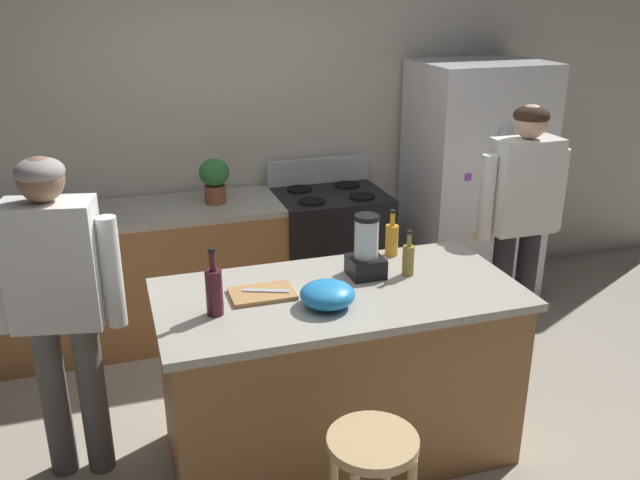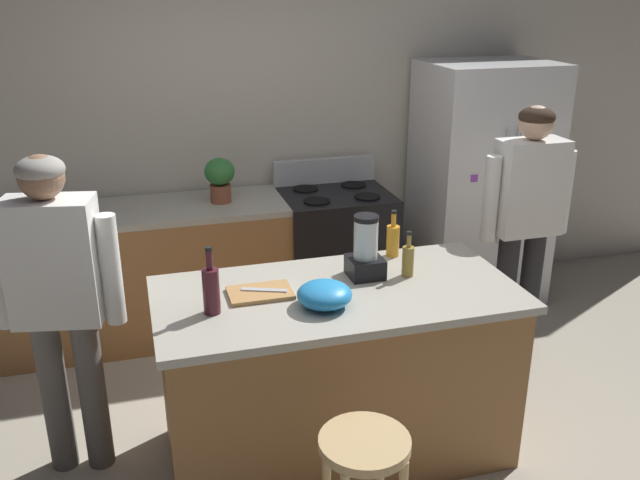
{
  "view_description": "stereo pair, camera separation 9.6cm",
  "coord_description": "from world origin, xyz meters",
  "px_view_note": "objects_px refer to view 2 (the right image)",
  "views": [
    {
      "loc": [
        -0.98,
        -2.77,
        2.3
      ],
      "look_at": [
        0.0,
        0.3,
        1.07
      ],
      "focal_mm": 38.01,
      "sensor_mm": 36.0,
      "label": 1
    },
    {
      "loc": [
        -0.89,
        -2.8,
        2.3
      ],
      "look_at": [
        0.0,
        0.3,
        1.07
      ],
      "focal_mm": 38.01,
      "sensor_mm": 36.0,
      "label": 2
    }
  ],
  "objects_px": {
    "cutting_board": "(260,293)",
    "bottle_vinegar": "(408,260)",
    "bottle_soda": "(393,239)",
    "refrigerator": "(481,185)",
    "potted_plant": "(220,177)",
    "bottle_wine": "(211,289)",
    "blender_appliance": "(366,251)",
    "chef_knife": "(264,290)",
    "person_by_island_left": "(58,290)",
    "kitchen_island": "(336,373)",
    "person_by_sink_right": "(526,212)",
    "stove_range": "(335,253)",
    "bar_stool": "(364,470)",
    "mixing_bowl": "(324,295)"
  },
  "relations": [
    {
      "from": "bar_stool",
      "to": "cutting_board",
      "type": "distance_m",
      "value": 0.96
    },
    {
      "from": "refrigerator",
      "to": "bottle_vinegar",
      "type": "distance_m",
      "value": 1.86
    },
    {
      "from": "cutting_board",
      "to": "bottle_vinegar",
      "type": "bearing_deg",
      "value": 1.17
    },
    {
      "from": "refrigerator",
      "to": "chef_knife",
      "type": "distance_m",
      "value": 2.41
    },
    {
      "from": "potted_plant",
      "to": "bottle_wine",
      "type": "bearing_deg",
      "value": -99.58
    },
    {
      "from": "kitchen_island",
      "to": "mixing_bowl",
      "type": "xyz_separation_m",
      "value": [
        -0.1,
        -0.14,
        0.51
      ]
    },
    {
      "from": "bottle_vinegar",
      "to": "mixing_bowl",
      "type": "height_order",
      "value": "bottle_vinegar"
    },
    {
      "from": "stove_range",
      "to": "chef_knife",
      "type": "relative_size",
      "value": 4.99
    },
    {
      "from": "bottle_soda",
      "to": "bottle_wine",
      "type": "bearing_deg",
      "value": -158.3
    },
    {
      "from": "potted_plant",
      "to": "mixing_bowl",
      "type": "relative_size",
      "value": 1.19
    },
    {
      "from": "bar_stool",
      "to": "bottle_vinegar",
      "type": "distance_m",
      "value": 1.11
    },
    {
      "from": "stove_range",
      "to": "bottle_vinegar",
      "type": "bearing_deg",
      "value": -92.87
    },
    {
      "from": "cutting_board",
      "to": "chef_knife",
      "type": "relative_size",
      "value": 1.36
    },
    {
      "from": "bottle_soda",
      "to": "refrigerator",
      "type": "bearing_deg",
      "value": 44.81
    },
    {
      "from": "potted_plant",
      "to": "chef_knife",
      "type": "bearing_deg",
      "value": -90.43
    },
    {
      "from": "bottle_soda",
      "to": "bar_stool",
      "type": "bearing_deg",
      "value": -116.1
    },
    {
      "from": "blender_appliance",
      "to": "chef_knife",
      "type": "height_order",
      "value": "blender_appliance"
    },
    {
      "from": "kitchen_island",
      "to": "bottle_vinegar",
      "type": "xyz_separation_m",
      "value": [
        0.39,
        0.07,
        0.54
      ]
    },
    {
      "from": "bottle_vinegar",
      "to": "mixing_bowl",
      "type": "bearing_deg",
      "value": -156.97
    },
    {
      "from": "potted_plant",
      "to": "kitchen_island",
      "type": "bearing_deg",
      "value": -77.9
    },
    {
      "from": "kitchen_island",
      "to": "person_by_island_left",
      "type": "relative_size",
      "value": 1.08
    },
    {
      "from": "refrigerator",
      "to": "bottle_soda",
      "type": "height_order",
      "value": "refrigerator"
    },
    {
      "from": "kitchen_island",
      "to": "bottle_soda",
      "type": "xyz_separation_m",
      "value": [
        0.42,
        0.34,
        0.55
      ]
    },
    {
      "from": "kitchen_island",
      "to": "blender_appliance",
      "type": "bearing_deg",
      "value": 34.33
    },
    {
      "from": "stove_range",
      "to": "bar_stool",
      "type": "relative_size",
      "value": 1.66
    },
    {
      "from": "stove_range",
      "to": "mixing_bowl",
      "type": "distance_m",
      "value": 1.83
    },
    {
      "from": "kitchen_island",
      "to": "person_by_sink_right",
      "type": "relative_size",
      "value": 1.06
    },
    {
      "from": "bottle_wine",
      "to": "kitchen_island",
      "type": "bearing_deg",
      "value": 6.06
    },
    {
      "from": "person_by_island_left",
      "to": "blender_appliance",
      "type": "xyz_separation_m",
      "value": [
        1.45,
        -0.12,
        0.08
      ]
    },
    {
      "from": "bar_stool",
      "to": "bottle_vinegar",
      "type": "height_order",
      "value": "bottle_vinegar"
    },
    {
      "from": "bottle_vinegar",
      "to": "person_by_sink_right",
      "type": "bearing_deg",
      "value": 27.63
    },
    {
      "from": "stove_range",
      "to": "chef_knife",
      "type": "bearing_deg",
      "value": -118.86
    },
    {
      "from": "bar_stool",
      "to": "cutting_board",
      "type": "bearing_deg",
      "value": 105.51
    },
    {
      "from": "stove_range",
      "to": "bottle_vinegar",
      "type": "xyz_separation_m",
      "value": [
        -0.07,
        -1.45,
        0.53
      ]
    },
    {
      "from": "bar_stool",
      "to": "cutting_board",
      "type": "relative_size",
      "value": 2.2
    },
    {
      "from": "potted_plant",
      "to": "bottle_vinegar",
      "type": "xyz_separation_m",
      "value": [
        0.72,
        -1.48,
        -0.09
      ]
    },
    {
      "from": "bottle_soda",
      "to": "person_by_sink_right",
      "type": "bearing_deg",
      "value": 14.53
    },
    {
      "from": "bottle_wine",
      "to": "chef_knife",
      "type": "height_order",
      "value": "bottle_wine"
    },
    {
      "from": "person_by_island_left",
      "to": "bottle_vinegar",
      "type": "relative_size",
      "value": 6.83
    },
    {
      "from": "kitchen_island",
      "to": "chef_knife",
      "type": "bearing_deg",
      "value": 170.36
    },
    {
      "from": "bottle_soda",
      "to": "chef_knife",
      "type": "height_order",
      "value": "bottle_soda"
    },
    {
      "from": "potted_plant",
      "to": "person_by_island_left",
      "type": "bearing_deg",
      "value": -125.78
    },
    {
      "from": "kitchen_island",
      "to": "person_by_island_left",
      "type": "height_order",
      "value": "person_by_island_left"
    },
    {
      "from": "kitchen_island",
      "to": "bar_stool",
      "type": "distance_m",
      "value": 0.79
    },
    {
      "from": "bottle_soda",
      "to": "bottle_wine",
      "type": "height_order",
      "value": "bottle_wine"
    },
    {
      "from": "potted_plant",
      "to": "refrigerator",
      "type": "bearing_deg",
      "value": -1.51
    },
    {
      "from": "bottle_soda",
      "to": "blender_appliance",
      "type": "bearing_deg",
      "value": -137.13
    },
    {
      "from": "kitchen_island",
      "to": "cutting_board",
      "type": "height_order",
      "value": "cutting_board"
    },
    {
      "from": "stove_range",
      "to": "mixing_bowl",
      "type": "xyz_separation_m",
      "value": [
        -0.57,
        -1.66,
        0.5
      ]
    },
    {
      "from": "bottle_soda",
      "to": "mixing_bowl",
      "type": "xyz_separation_m",
      "value": [
        -0.52,
        -0.48,
        -0.04
      ]
    }
  ]
}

